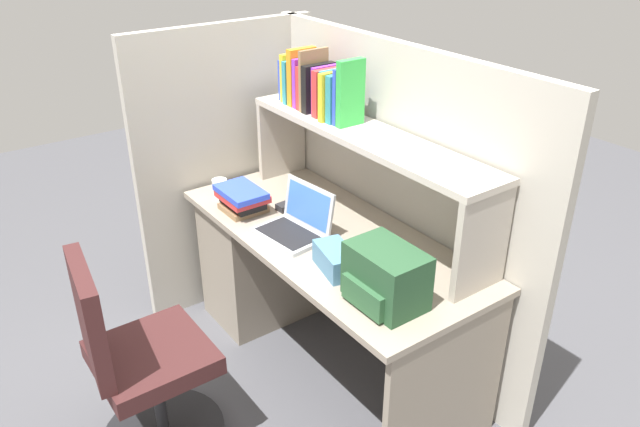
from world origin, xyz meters
The scene contains 13 objects.
ground_plane centered at (0.00, 0.00, 0.00)m, with size 8.00×8.00×0.00m, color #4C4C51.
desk centered at (-0.39, 0.00, 0.40)m, with size 1.60×0.70×0.73m.
cubicle_partition_rear centered at (0.00, 0.38, 0.78)m, with size 1.84×0.05×1.55m, color #B2ADA0.
cubicle_partition_left centered at (-0.85, -0.05, 0.78)m, with size 0.05×1.06×1.55m, color #B2ADA0.
overhead_hutch centered at (0.00, 0.20, 1.08)m, with size 1.44×0.28×0.45m.
reference_books_on_shelf centered at (-0.35, 0.20, 1.30)m, with size 0.53×0.18×0.30m.
laptop centered at (-0.09, -0.12, 0.78)m, with size 0.34×0.28×0.22m.
backpack centered at (0.55, -0.14, 0.84)m, with size 0.30×0.23×0.23m.
computer_mouse centered at (-0.32, -0.02, 0.75)m, with size 0.06×0.10×0.03m, color #262628.
paper_cup centered at (-0.63, -0.22, 0.78)m, with size 0.08×0.08×0.10m, color white.
tissue_box centered at (0.26, -0.16, 0.78)m, with size 0.22×0.12×0.10m, color teal.
desk_book_stack centered at (-0.44, -0.20, 0.79)m, with size 0.26×0.19×0.12m.
office_chair centered at (-0.01, -0.94, 0.39)m, with size 0.52×0.52×0.93m.
Camera 1 is at (1.99, -1.48, 2.12)m, focal length 34.94 mm.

